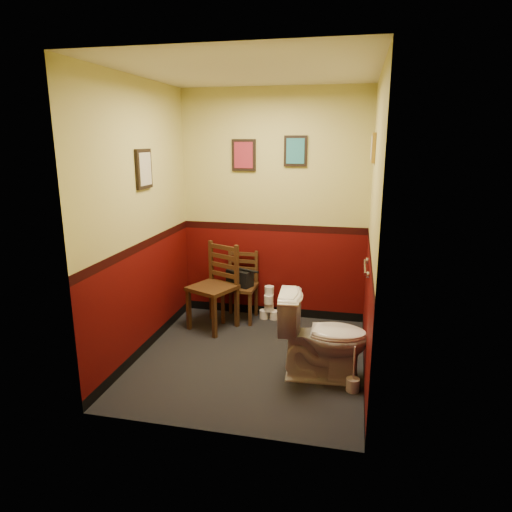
{
  "coord_description": "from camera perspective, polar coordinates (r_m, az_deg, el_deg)",
  "views": [
    {
      "loc": [
        0.95,
        -4.05,
        2.14
      ],
      "look_at": [
        0.0,
        0.25,
        1.0
      ],
      "focal_mm": 32.0,
      "sensor_mm": 36.0,
      "label": 1
    }
  ],
  "objects": [
    {
      "name": "wall_back",
      "position": [
        5.39,
        2.19,
        6.08
      ],
      "size": [
        2.2,
        0.0,
        2.7
      ],
      "primitive_type": "cube",
      "rotation": [
        1.57,
        0.0,
        0.0
      ],
      "color": "#480706",
      "rests_on": "ground"
    },
    {
      "name": "toilet_brush",
      "position": [
        4.2,
        12.01,
        -15.35
      ],
      "size": [
        0.12,
        0.12,
        0.42
      ],
      "color": "silver",
      "rests_on": "floor"
    },
    {
      "name": "framed_print_right",
      "position": [
        4.65,
        14.44,
        12.97
      ],
      "size": [
        0.04,
        0.34,
        0.28
      ],
      "color": "olive",
      "rests_on": "wall_right"
    },
    {
      "name": "grab_bar",
      "position": [
        4.46,
        13.55,
        -1.36
      ],
      "size": [
        0.05,
        0.56,
        0.06
      ],
      "color": "silver",
      "rests_on": "wall_right"
    },
    {
      "name": "chair_left",
      "position": [
        5.25,
        -5.15,
        -3.84
      ],
      "size": [
        0.6,
        0.6,
        0.98
      ],
      "rotation": [
        0.0,
        0.0,
        -0.42
      ],
      "color": "#452914",
      "rests_on": "floor"
    },
    {
      "name": "framed_print_back_a",
      "position": [
        5.39,
        -1.54,
        12.5
      ],
      "size": [
        0.28,
        0.04,
        0.36
      ],
      "color": "black",
      "rests_on": "wall_back"
    },
    {
      "name": "floor",
      "position": [
        4.67,
        -0.68,
        -12.72
      ],
      "size": [
        2.2,
        2.4,
        0.0
      ],
      "primitive_type": "cube",
      "color": "black",
      "rests_on": "ground"
    },
    {
      "name": "toilet",
      "position": [
        4.22,
        8.36,
        -10.0
      ],
      "size": [
        0.84,
        0.5,
        0.8
      ],
      "primitive_type": "imported",
      "rotation": [
        0.0,
        0.0,
        1.63
      ],
      "color": "white",
      "rests_on": "floor"
    },
    {
      "name": "wall_left",
      "position": [
        4.6,
        -14.22,
        4.2
      ],
      "size": [
        0.0,
        2.4,
        2.7
      ],
      "primitive_type": "cube",
      "rotation": [
        1.57,
        0.0,
        1.57
      ],
      "color": "#480706",
      "rests_on": "ground"
    },
    {
      "name": "framed_print_left",
      "position": [
        4.63,
        -13.82,
        10.52
      ],
      "size": [
        0.04,
        0.3,
        0.38
      ],
      "color": "black",
      "rests_on": "wall_left"
    },
    {
      "name": "tp_stack",
      "position": [
        5.56,
        1.64,
        -6.16
      ],
      "size": [
        0.24,
        0.14,
        0.41
      ],
      "color": "silver",
      "rests_on": "floor"
    },
    {
      "name": "wall_front",
      "position": [
        3.1,
        -5.78,
        -0.29
      ],
      "size": [
        2.2,
        0.0,
        2.7
      ],
      "primitive_type": "cube",
      "rotation": [
        -1.57,
        0.0,
        0.0
      ],
      "color": "#480706",
      "rests_on": "ground"
    },
    {
      "name": "chair_right",
      "position": [
        5.5,
        -1.93,
        -3.76
      ],
      "size": [
        0.39,
        0.39,
        0.83
      ],
      "rotation": [
        0.0,
        0.0,
        -0.01
      ],
      "color": "#452914",
      "rests_on": "floor"
    },
    {
      "name": "handbag",
      "position": [
        5.43,
        -2.04,
        -2.74
      ],
      "size": [
        0.34,
        0.26,
        0.22
      ],
      "rotation": [
        0.0,
        0.0,
        -0.39
      ],
      "color": "black",
      "rests_on": "chair_right"
    },
    {
      "name": "framed_print_back_b",
      "position": [
        5.27,
        4.96,
        12.95
      ],
      "size": [
        0.26,
        0.04,
        0.34
      ],
      "color": "black",
      "rests_on": "wall_back"
    },
    {
      "name": "wall_right",
      "position": [
        4.13,
        14.34,
        3.03
      ],
      "size": [
        0.0,
        2.4,
        2.7
      ],
      "primitive_type": "cube",
      "rotation": [
        1.57,
        0.0,
        -1.57
      ],
      "color": "#480706",
      "rests_on": "ground"
    },
    {
      "name": "ceiling",
      "position": [
        4.19,
        -0.8,
        22.2
      ],
      "size": [
        2.2,
        2.4,
        0.0
      ],
      "primitive_type": "cube",
      "rotation": [
        3.14,
        0.0,
        0.0
      ],
      "color": "silver",
      "rests_on": "ground"
    }
  ]
}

